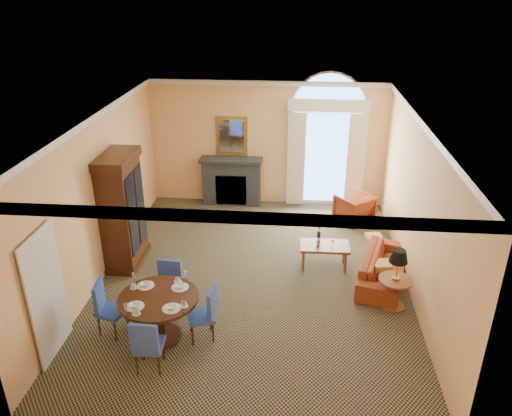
# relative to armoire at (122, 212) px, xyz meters

# --- Properties ---
(ground) EXTENTS (7.50, 7.50, 0.00)m
(ground) POSITION_rel_armoire_xyz_m (2.72, -0.40, -1.14)
(ground) COLOR #131035
(ground) RESTS_ON ground
(room_envelope) EXTENTS (6.04, 7.52, 3.45)m
(room_envelope) POSITION_rel_armoire_xyz_m (2.69, 0.26, 1.37)
(room_envelope) COLOR #F7BB75
(room_envelope) RESTS_ON ground
(armoire) EXTENTS (0.68, 1.21, 2.37)m
(armoire) POSITION_rel_armoire_xyz_m (0.00, 0.00, 0.00)
(armoire) COLOR black
(armoire) RESTS_ON ground
(dining_table) EXTENTS (1.29, 1.29, 1.01)m
(dining_table) POSITION_rel_armoire_xyz_m (1.36, -2.37, -0.55)
(dining_table) COLOR black
(dining_table) RESTS_ON ground
(dining_chair_north) EXTENTS (0.53, 0.53, 0.95)m
(dining_chair_north) POSITION_rel_armoire_xyz_m (1.32, -1.56, -0.60)
(dining_chair_north) COLOR #28449F
(dining_chair_north) RESTS_ON ground
(dining_chair_south) EXTENTS (0.44, 0.45, 0.95)m
(dining_chair_south) POSITION_rel_armoire_xyz_m (1.38, -3.16, -0.60)
(dining_chair_south) COLOR #28449F
(dining_chair_south) RESTS_ON ground
(dining_chair_east) EXTENTS (0.53, 0.53, 0.95)m
(dining_chair_east) POSITION_rel_armoire_xyz_m (2.12, -2.29, -0.60)
(dining_chair_east) COLOR #28449F
(dining_chair_east) RESTS_ON ground
(dining_chair_west) EXTENTS (0.54, 0.54, 0.95)m
(dining_chair_west) POSITION_rel_armoire_xyz_m (0.43, -2.28, -0.60)
(dining_chair_west) COLOR #28449F
(dining_chair_west) RESTS_ON ground
(sofa) EXTENTS (1.29, 2.11, 0.58)m
(sofa) POSITION_rel_armoire_xyz_m (5.27, -0.28, -0.86)
(sofa) COLOR maroon
(sofa) RESTS_ON ground
(armchair) EXTENTS (1.08, 1.08, 0.71)m
(armchair) POSITION_rel_armoire_xyz_m (4.92, 2.33, -0.79)
(armchair) COLOR maroon
(armchair) RESTS_ON ground
(coffee_table) EXTENTS (1.01, 0.57, 0.86)m
(coffee_table) POSITION_rel_armoire_xyz_m (4.12, 0.14, -0.68)
(coffee_table) COLOR brown
(coffee_table) RESTS_ON ground
(side_table) EXTENTS (0.59, 0.59, 1.16)m
(side_table) POSITION_rel_armoire_xyz_m (5.32, -1.16, -0.42)
(side_table) COLOR brown
(side_table) RESTS_ON ground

